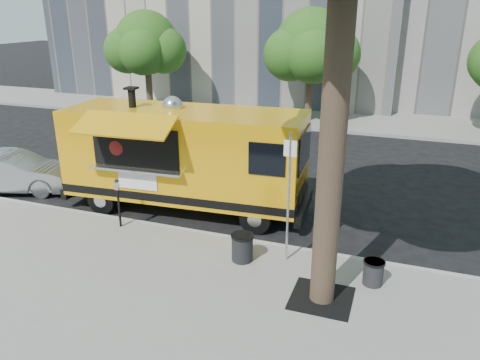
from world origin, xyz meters
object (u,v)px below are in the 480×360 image
at_px(far_tree_b, 311,46).
at_px(sedan, 13,172).
at_px(trash_bin_right, 373,272).
at_px(far_tree_a, 146,43).
at_px(trash_bin_left, 242,247).
at_px(sign_post, 289,191).
at_px(food_truck, 184,156).
at_px(parking_meter, 118,197).

relative_size(far_tree_b, sedan, 1.41).
distance_m(far_tree_b, trash_bin_right, 15.67).
height_order(far_tree_a, trash_bin_left, far_tree_a).
xyz_separation_m(sign_post, food_truck, (-3.58, 2.12, -0.21)).
distance_m(far_tree_a, trash_bin_left, 18.04).
bearing_deg(sedan, trash_bin_left, -121.01).
bearing_deg(trash_bin_left, far_tree_b, 96.29).
bearing_deg(food_truck, sign_post, -34.28).
height_order(far_tree_a, trash_bin_right, far_tree_a).
bearing_deg(parking_meter, far_tree_a, 117.15).
relative_size(sedan, trash_bin_left, 6.15).
height_order(far_tree_a, food_truck, far_tree_a).
bearing_deg(trash_bin_left, far_tree_a, 126.75).
relative_size(parking_meter, food_truck, 0.19).
xyz_separation_m(far_tree_b, food_truck, (-1.03, -12.13, -2.20)).
bearing_deg(far_tree_b, sign_post, -79.85).
relative_size(far_tree_a, sedan, 1.38).
distance_m(trash_bin_left, trash_bin_right, 2.89).
bearing_deg(sedan, trash_bin_right, -117.88).
relative_size(far_tree_a, sign_post, 1.79).
xyz_separation_m(far_tree_a, sign_post, (11.55, -13.85, -1.93)).
bearing_deg(trash_bin_left, sign_post, 20.93).
bearing_deg(food_truck, trash_bin_left, -46.86).
bearing_deg(food_truck, far_tree_a, 120.50).
distance_m(far_tree_a, trash_bin_right, 19.89).
xyz_separation_m(parking_meter, food_truck, (0.97, 1.92, 0.65)).
height_order(sedan, trash_bin_left, sedan).
distance_m(sign_post, sedan, 9.60).
bearing_deg(far_tree_b, trash_bin_right, -72.89).
xyz_separation_m(far_tree_a, parking_meter, (7.00, -13.65, -2.79)).
bearing_deg(food_truck, parking_meter, -120.50).
bearing_deg(sign_post, trash_bin_right, -10.65).
bearing_deg(trash_bin_right, sign_post, 169.35).
relative_size(food_truck, trash_bin_right, 13.29).
height_order(sedan, trash_bin_right, sedan).
distance_m(far_tree_b, parking_meter, 14.48).
bearing_deg(sign_post, food_truck, 149.40).
bearing_deg(sign_post, sedan, 170.64).
distance_m(food_truck, trash_bin_right, 6.18).
xyz_separation_m(parking_meter, trash_bin_right, (6.50, -0.57, -0.54)).
bearing_deg(food_truck, sedan, -178.12).
height_order(sign_post, parking_meter, sign_post).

